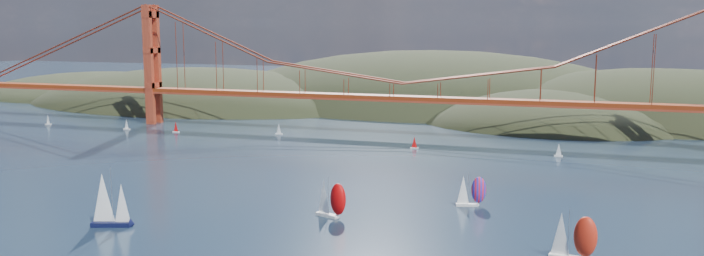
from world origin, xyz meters
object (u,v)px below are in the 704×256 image
at_px(sloop_navy, 109,200).
at_px(racer_1, 572,236).
at_px(racer_0, 331,198).
at_px(racer_rwb, 471,190).

xyz_separation_m(sloop_navy, racer_1, (102.24, 8.46, -1.21)).
bearing_deg(racer_1, racer_0, 175.53).
bearing_deg(racer_1, racer_rwb, 135.40).
bearing_deg(sloop_navy, racer_1, -13.45).
bearing_deg(racer_rwb, racer_1, -69.54).
bearing_deg(racer_0, racer_1, 5.91).
distance_m(sloop_navy, racer_0, 51.63).
distance_m(racer_1, racer_rwb, 42.71).
bearing_deg(sloop_navy, racer_0, 7.76).
distance_m(racer_0, racer_rwb, 37.15).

